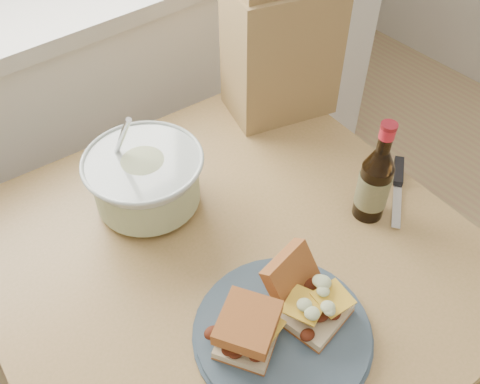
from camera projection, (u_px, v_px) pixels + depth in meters
cabinet_run at (45, 133)px, 1.67m from camera, size 2.50×0.64×0.94m
dining_table at (232, 283)px, 1.10m from camera, size 0.94×0.94×0.73m
plate at (283, 332)px, 0.90m from camera, size 0.29×0.29×0.02m
sandwich_left at (248, 330)px, 0.85m from camera, size 0.13×0.13×0.07m
sandwich_right at (307, 297)px, 0.90m from camera, size 0.12×0.16×0.09m
coleslaw_bowl at (146, 182)px, 1.07m from camera, size 0.24×0.24×0.24m
beer_bottle at (375, 182)px, 1.03m from camera, size 0.06×0.06×0.23m
knife at (398, 179)px, 1.15m from camera, size 0.18×0.14×0.01m
paper_bag at (281, 50)px, 1.23m from camera, size 0.28×0.22×0.32m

